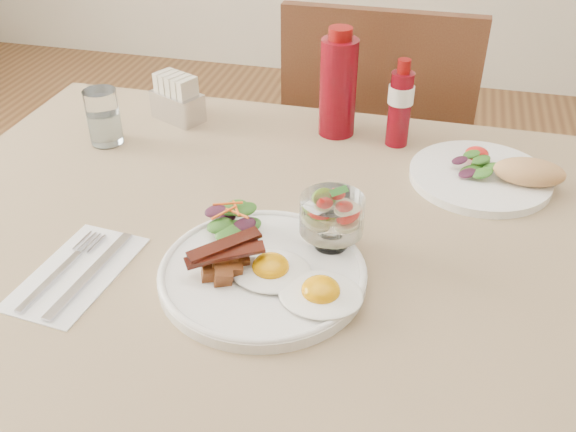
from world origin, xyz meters
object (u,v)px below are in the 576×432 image
object	(u,v)px
fruit_cup	(332,215)
second_plate	(492,174)
main_plate	(263,274)
sugar_caddy	(177,100)
chair_far	(376,160)
ketchup_bottle	(338,86)
water_glass	(104,120)
table	(325,285)
hot_sauce_bottle	(400,104)

from	to	relation	value
fruit_cup	second_plate	world-z (taller)	fruit_cup
main_plate	sugar_caddy	bearing A→B (deg)	124.53
main_plate	fruit_cup	world-z (taller)	fruit_cup
chair_far	second_plate	bearing A→B (deg)	-61.92
ketchup_bottle	water_glass	xyz separation A→B (m)	(-0.40, -0.14, -0.05)
second_plate	water_glass	distance (m)	0.69
table	water_glass	size ratio (longest dim) A/B	12.95
main_plate	sugar_caddy	size ratio (longest dim) A/B	2.44
table	chair_far	bearing A→B (deg)	90.00
table	hot_sauce_bottle	world-z (taller)	hot_sauce_bottle
table	water_glass	distance (m)	0.51
second_plate	hot_sauce_bottle	distance (m)	0.21
hot_sauce_bottle	chair_far	bearing A→B (deg)	100.97
table	chair_far	xyz separation A→B (m)	(0.00, 0.66, -0.14)
chair_far	fruit_cup	distance (m)	0.75
main_plate	ketchup_bottle	world-z (taller)	ketchup_bottle
table	sugar_caddy	world-z (taller)	sugar_caddy
main_plate	sugar_caddy	world-z (taller)	sugar_caddy
second_plate	main_plate	bearing A→B (deg)	-131.89
chair_far	water_glass	xyz separation A→B (m)	(-0.45, -0.47, 0.27)
ketchup_bottle	sugar_caddy	size ratio (longest dim) A/B	1.77
table	fruit_cup	bearing A→B (deg)	-70.22
chair_far	sugar_caddy	size ratio (longest dim) A/B	8.11
table	sugar_caddy	bearing A→B (deg)	138.34
table	water_glass	world-z (taller)	water_glass
fruit_cup	second_plate	size ratio (longest dim) A/B	0.36
ketchup_bottle	hot_sauce_bottle	xyz separation A→B (m)	(0.12, -0.02, -0.02)
table	chair_far	distance (m)	0.68
table	water_glass	xyz separation A→B (m)	(-0.45, 0.20, 0.13)
table	ketchup_bottle	xyz separation A→B (m)	(-0.05, 0.34, 0.18)
table	hot_sauce_bottle	distance (m)	0.37
water_glass	sugar_caddy	bearing A→B (deg)	54.02
hot_sauce_bottle	water_glass	bearing A→B (deg)	-166.27
table	chair_far	size ratio (longest dim) A/B	1.43
chair_far	water_glass	world-z (taller)	chair_far
chair_far	main_plate	world-z (taller)	chair_far
main_plate	chair_far	bearing A→B (deg)	85.12
table	second_plate	xyz separation A→B (m)	(0.23, 0.23, 0.10)
fruit_cup	main_plate	bearing A→B (deg)	-135.12
water_glass	ketchup_bottle	bearing A→B (deg)	19.68
chair_far	water_glass	bearing A→B (deg)	-134.36
sugar_caddy	second_plate	bearing A→B (deg)	15.60
main_plate	hot_sauce_bottle	bearing A→B (deg)	73.18
chair_far	ketchup_bottle	size ratio (longest dim) A/B	4.59
hot_sauce_bottle	sugar_caddy	xyz separation A→B (m)	(-0.43, -0.00, -0.04)
fruit_cup	hot_sauce_bottle	size ratio (longest dim) A/B	0.56
fruit_cup	hot_sauce_bottle	xyz separation A→B (m)	(0.05, 0.36, 0.01)
table	ketchup_bottle	size ratio (longest dim) A/B	6.57
chair_far	second_plate	world-z (taller)	chair_far
second_plate	sugar_caddy	size ratio (longest dim) A/B	2.20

